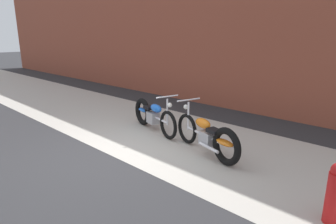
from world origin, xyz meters
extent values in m
plane|color=#2D2D30|center=(0.00, 0.00, 0.00)|extent=(80.00, 80.00, 0.00)
cube|color=#B2ADA3|center=(0.00, 1.75, 0.00)|extent=(36.00, 3.50, 0.01)
cube|color=brown|center=(0.00, 5.20, 2.76)|extent=(36.00, 0.50, 5.53)
torus|color=black|center=(0.11, 1.51, 0.34)|extent=(0.68, 0.25, 0.68)
torus|color=black|center=(-1.15, 1.83, 0.36)|extent=(0.74, 0.31, 0.73)
cylinder|color=silver|center=(-0.52, 1.67, 0.38)|extent=(1.21, 0.36, 0.06)
cube|color=#99999E|center=(-0.60, 1.69, 0.34)|extent=(0.36, 0.29, 0.28)
ellipsoid|color=blue|center=(-0.44, 1.65, 0.62)|extent=(0.47, 0.29, 0.20)
ellipsoid|color=blue|center=(-1.10, 1.82, 0.42)|extent=(0.47, 0.28, 0.10)
cube|color=black|center=(-0.79, 1.74, 0.56)|extent=(0.32, 0.26, 0.08)
cylinder|color=silver|center=(0.07, 1.52, 0.65)|extent=(0.05, 0.05, 0.62)
cylinder|color=silver|center=(0.07, 1.52, 1.01)|extent=(0.18, 0.57, 0.03)
sphere|color=white|center=(0.17, 1.50, 0.83)|extent=(0.11, 0.11, 0.11)
cylinder|color=silver|center=(-0.79, 1.90, 0.26)|extent=(0.55, 0.19, 0.06)
torus|color=black|center=(0.60, 1.60, 0.34)|extent=(0.68, 0.27, 0.68)
torus|color=black|center=(1.85, 1.24, 0.36)|extent=(0.74, 0.33, 0.73)
cylinder|color=silver|center=(1.23, 1.42, 0.38)|extent=(1.20, 0.40, 0.06)
cube|color=#99999E|center=(1.30, 1.40, 0.34)|extent=(0.37, 0.30, 0.28)
ellipsoid|color=orange|center=(1.15, 1.44, 0.62)|extent=(0.48, 0.30, 0.20)
ellipsoid|color=orange|center=(1.80, 1.26, 0.42)|extent=(0.47, 0.29, 0.10)
cube|color=black|center=(1.50, 1.34, 0.56)|extent=(0.32, 0.27, 0.08)
cylinder|color=silver|center=(0.64, 1.59, 0.65)|extent=(0.05, 0.05, 0.62)
cylinder|color=silver|center=(0.64, 1.59, 1.01)|extent=(0.19, 0.57, 0.03)
sphere|color=white|center=(0.55, 1.62, 0.83)|extent=(0.11, 0.11, 0.11)
cylinder|color=silver|center=(1.49, 1.19, 0.26)|extent=(0.55, 0.21, 0.06)
cylinder|color=red|center=(3.81, 0.70, 0.35)|extent=(0.22, 0.22, 0.70)
camera|label=1|loc=(4.51, -3.13, 2.37)|focal=30.85mm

